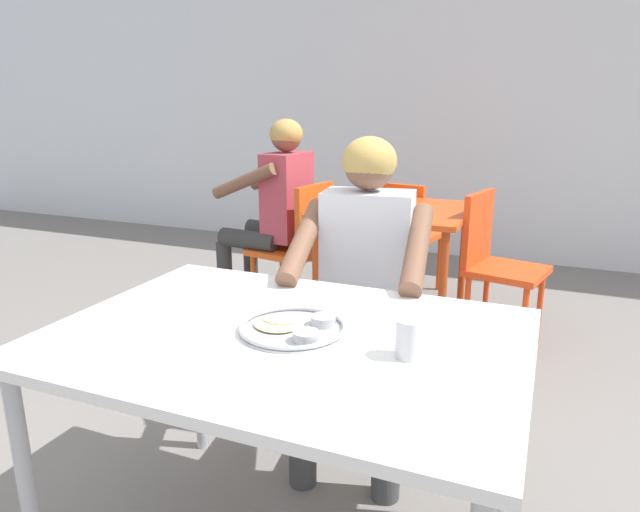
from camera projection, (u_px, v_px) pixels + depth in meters
back_wall at (480, 56)px, 4.65m from camera, size 12.00×0.12×3.40m
table_foreground at (286, 355)px, 1.53m from camera, size 1.26×0.90×0.74m
thali_tray at (294, 327)px, 1.52m from camera, size 0.29×0.29×0.03m
drinking_cup at (409, 337)px, 1.36m from camera, size 0.07×0.07×0.10m
chair_foreground at (373, 312)px, 2.39m from camera, size 0.44×0.49×0.84m
diner_foreground at (363, 272)px, 2.12m from camera, size 0.54×0.59×1.22m
table_background_red at (395, 223)px, 3.31m from camera, size 0.84×0.80×0.74m
chair_red_left at (299, 242)px, 3.52m from camera, size 0.49×0.46×0.86m
chair_red_right at (494, 258)px, 3.11m from camera, size 0.47×0.46×0.86m
chair_red_far at (406, 230)px, 3.91m from camera, size 0.47×0.51×0.81m
patron_background at (275, 199)px, 3.59m from camera, size 0.58×0.53×1.24m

